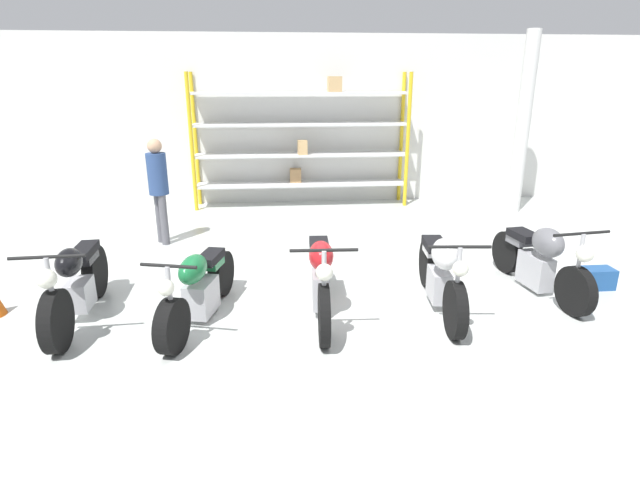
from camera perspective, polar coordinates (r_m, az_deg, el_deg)
ground_plane at (r=6.36m, az=0.33°, el=-7.13°), size 30.00×30.00×0.00m
back_wall at (r=11.25m, az=-2.41°, el=13.44°), size 30.00×0.08×3.60m
shelving_rack at (r=10.92m, az=-2.07°, el=11.46°), size 4.62×0.63×2.82m
support_pillar at (r=11.15m, az=22.18°, el=12.13°), size 0.28×0.28×3.60m
motorcycle_black at (r=6.39m, az=-26.08°, el=-4.54°), size 0.73×2.07×1.03m
motorcycle_green at (r=5.94m, az=-13.67°, el=-5.38°), size 0.79×2.03×0.95m
motorcycle_red at (r=5.90m, az=0.07°, el=-4.17°), size 0.70×2.17×1.06m
motorcycle_white at (r=6.20m, az=13.67°, el=-3.62°), size 0.66×2.07×1.04m
motorcycle_grey at (r=7.11m, az=23.85°, el=-2.01°), size 0.73×2.03×1.02m
person_browsing at (r=8.73m, az=-18.01°, el=6.24°), size 0.44×0.44×1.77m
toolbox at (r=7.68m, az=29.01°, el=-3.83°), size 0.44×0.26×0.28m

